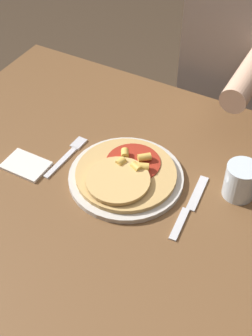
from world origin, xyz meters
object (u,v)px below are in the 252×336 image
dining_table (134,218)px  plate (126,177)px  drinking_glass (241,181)px  person_diner (235,79)px  fork (68,154)px  knife (189,208)px  pizza (125,174)px

dining_table → plate: 0.12m
drinking_glass → person_diner: bearing=109.1°
plate → dining_table: bearing=-37.3°
plate → person_diner: (0.08, 0.62, -0.05)m
dining_table → fork: (-0.22, 0.04, 0.10)m
drinking_glass → person_diner: 0.57m
dining_table → fork: fork is taller
person_diner → drinking_glass: bearing=-70.9°
drinking_glass → person_diner: (-0.18, 0.53, -0.09)m
fork → person_diner: (0.26, 0.62, -0.04)m
fork → knife: size_ratio=0.79×
drinking_glass → knife: bearing=-130.2°
knife → drinking_glass: bearing=49.8°
plate → knife: plate is taller
pizza → person_diner: person_diner is taller
pizza → person_diner: 0.64m
fork → drinking_glass: drinking_glass is taller
pizza → drinking_glass: bearing=19.6°
plate → fork: plate is taller
dining_table → drinking_glass: 0.29m
dining_table → pizza: (-0.04, 0.03, 0.12)m
pizza → fork: bearing=177.0°
pizza → drinking_glass: 0.28m
dining_table → person_diner: person_diner is taller
plate → pizza: 0.02m
drinking_glass → pizza: bearing=-160.4°
plate → knife: 0.18m
fork → drinking_glass: size_ratio=1.93×
plate → pizza: (0.00, -0.01, 0.02)m
knife → drinking_glass: drinking_glass is taller
dining_table → drinking_glass: (0.22, 0.12, 0.14)m
dining_table → fork: size_ratio=7.29×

